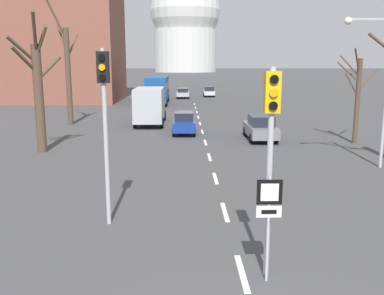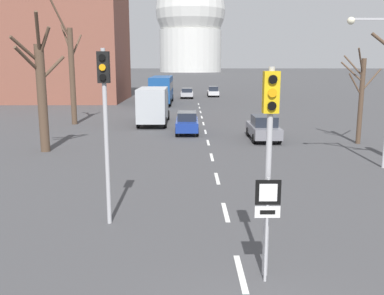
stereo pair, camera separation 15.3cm
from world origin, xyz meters
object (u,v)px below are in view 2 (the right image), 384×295
at_px(traffic_signal_near_left, 105,105).
at_px(sedan_near_right, 168,87).
at_px(sedan_far_right, 187,93).
at_px(delivery_truck, 154,104).
at_px(city_bus, 162,88).
at_px(street_lamp_right, 381,76).
at_px(traffic_signal_centre_tall, 269,134).
at_px(route_sign_post, 267,212).
at_px(sedan_mid_centre, 213,91).
at_px(sedan_far_left, 263,128).
at_px(sedan_near_left, 187,123).

distance_m(traffic_signal_near_left, sedan_near_right, 66.66).
height_order(sedan_far_right, delivery_truck, delivery_truck).
bearing_deg(sedan_far_right, city_bus, -109.82).
xyz_separation_m(street_lamp_right, city_bus, (-12.77, 34.40, -2.56)).
xyz_separation_m(traffic_signal_centre_tall, street_lamp_right, (7.47, 11.05, 1.03)).
xyz_separation_m(traffic_signal_near_left, sedan_far_right, (2.41, 50.77, -3.14)).
bearing_deg(city_bus, route_sign_post, -83.45).
xyz_separation_m(traffic_signal_near_left, sedan_mid_centre, (6.52, 53.91, -3.12)).
height_order(sedan_far_left, delivery_truck, delivery_truck).
distance_m(traffic_signal_centre_tall, sedan_far_left, 19.52).
xyz_separation_m(traffic_signal_near_left, sedan_far_left, (7.76, 15.49, -3.07)).
relative_size(sedan_near_right, sedan_far_right, 1.04).
xyz_separation_m(street_lamp_right, sedan_near_left, (-9.47, 10.79, -3.78)).
xyz_separation_m(traffic_signal_centre_tall, sedan_mid_centre, (2.00, 57.47, -2.78)).
distance_m(route_sign_post, sedan_far_left, 19.68).
distance_m(traffic_signal_centre_tall, route_sign_post, 1.82).
relative_size(sedan_far_right, city_bus, 0.37).
bearing_deg(city_bus, sedan_mid_centre, 58.70).
distance_m(route_sign_post, street_lamp_right, 13.92).
bearing_deg(street_lamp_right, sedan_near_right, 102.56).
bearing_deg(sedan_far_left, sedan_near_left, 152.03).
distance_m(traffic_signal_near_left, city_bus, 41.94).
bearing_deg(traffic_signal_centre_tall, sedan_near_right, 94.65).
height_order(sedan_near_left, sedan_mid_centre, sedan_near_left).
height_order(street_lamp_right, sedan_near_left, street_lamp_right).
bearing_deg(delivery_truck, sedan_near_right, 91.08).
distance_m(traffic_signal_near_left, sedan_far_right, 50.93).
bearing_deg(city_bus, sedan_near_right, 90.92).
xyz_separation_m(traffic_signal_near_left, route_sign_post, (4.47, -3.88, -2.14)).
bearing_deg(traffic_signal_near_left, street_lamp_right, 32.02).
distance_m(traffic_signal_centre_tall, sedan_mid_centre, 57.57).
bearing_deg(sedan_near_left, sedan_mid_centre, 83.59).
relative_size(street_lamp_right, delivery_truck, 1.02).
relative_size(street_lamp_right, sedan_near_right, 1.78).
distance_m(traffic_signal_centre_tall, sedan_near_left, 22.11).
bearing_deg(sedan_near_left, traffic_signal_near_left, -97.84).
distance_m(street_lamp_right, sedan_far_left, 9.79).
bearing_deg(street_lamp_right, traffic_signal_centre_tall, -124.03).
bearing_deg(street_lamp_right, traffic_signal_near_left, -147.98).
bearing_deg(delivery_truck, street_lamp_right, -51.96).
xyz_separation_m(traffic_signal_near_left, sedan_near_left, (2.52, 18.28, -3.09)).
relative_size(traffic_signal_centre_tall, sedan_mid_centre, 1.27).
bearing_deg(traffic_signal_centre_tall, sedan_near_left, 95.23).
bearing_deg(sedan_mid_centre, sedan_far_left, -88.14).
xyz_separation_m(traffic_signal_centre_tall, route_sign_post, (-0.05, -0.32, -1.79)).
xyz_separation_m(sedan_far_right, delivery_truck, (-2.78, -27.49, 0.92)).
relative_size(route_sign_post, delivery_truck, 0.36).
distance_m(sedan_far_left, delivery_truck, 11.29).
distance_m(sedan_far_left, sedan_far_right, 35.68).
bearing_deg(city_bus, sedan_far_left, -72.04).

